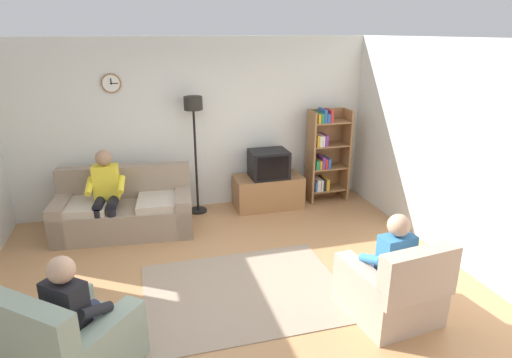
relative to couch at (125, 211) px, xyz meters
The scene contains 14 objects.
ground_plane 2.28m from the couch, 58.28° to the right, with size 12.00×12.00×0.00m, color #B27F51.
back_wall_assembly 1.74m from the couch, 32.12° to the left, with size 6.20×0.17×2.70m.
right_wall 4.59m from the couch, 25.36° to the right, with size 0.12×5.80×2.70m, color silver.
couch is the anchor object (origin of this frame).
tv_stand 2.29m from the couch, ahead, with size 1.10×0.56×0.53m.
tv 2.32m from the couch, ahead, with size 0.60×0.49×0.44m.
bookshelf 3.34m from the couch, ahead, with size 0.68×0.36×1.58m.
floor_lamp 1.65m from the couch, 21.31° to the left, with size 0.28×0.28×1.85m.
armchair_near_window 2.80m from the couch, 97.90° to the right, with size 1.18×1.19×0.90m.
armchair_near_bookshelf 3.81m from the couch, 46.58° to the right, with size 0.90×0.97×0.90m.
area_rug 2.37m from the couch, 56.95° to the right, with size 2.20×1.70×0.01m, color gray.
person_on_couch 0.45m from the couch, 153.01° to the right, with size 0.54×0.56×1.24m.
person_in_left_armchair 2.74m from the couch, 96.89° to the right, with size 0.63×0.64×1.12m.
person_in_right_armchair 3.75m from the couch, 45.76° to the right, with size 0.54×0.57×1.12m.
Camera 1 is at (-0.89, -4.09, 2.77)m, focal length 30.19 mm.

